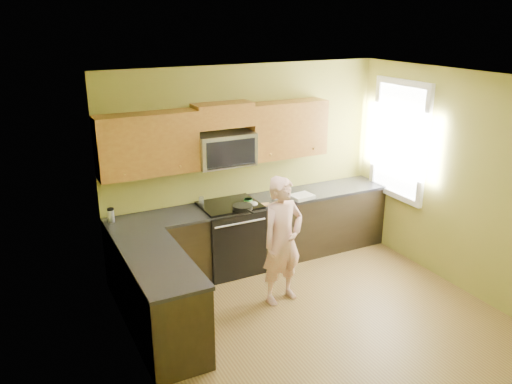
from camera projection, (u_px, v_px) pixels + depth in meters
floor at (324, 323)px, 5.80m from camera, size 4.00×4.00×0.00m
ceiling at (336, 81)px, 4.92m from camera, size 4.00×4.00×0.00m
wall_back at (246, 165)px, 7.05m from camera, size 4.00×0.00×4.00m
wall_front at (489, 302)px, 3.68m from camera, size 4.00×0.00×4.00m
wall_left at (140, 249)px, 4.51m from camera, size 0.00×4.00×4.00m
wall_right at (466, 185)px, 6.22m from camera, size 0.00×4.00×4.00m
cabinet_back_run at (256, 233)px, 7.09m from camera, size 4.00×0.60×0.88m
cabinet_left_run at (160, 300)px, 5.44m from camera, size 0.60×1.60×0.88m
countertop_back at (256, 202)px, 6.94m from camera, size 4.00×0.62×0.04m
countertop_left at (158, 261)px, 5.30m from camera, size 0.62×1.60×0.04m
stove at (230, 237)px, 6.89m from camera, size 0.76×0.65×0.95m
microwave at (225, 165)px, 6.68m from camera, size 0.76×0.40×0.42m
upper_cab_left at (150, 174)px, 6.28m from camera, size 1.22×0.33×0.75m
upper_cab_right at (286, 156)px, 7.11m from camera, size 1.12×0.33×0.75m
upper_cab_over_mw at (223, 115)px, 6.49m from camera, size 0.76×0.33×0.30m
window at (399, 140)px, 7.12m from camera, size 0.06×1.06×1.66m
woman at (282, 241)px, 6.05m from camera, size 0.62×0.46×1.56m
frying_pan at (243, 209)px, 6.55m from camera, size 0.29×0.47×0.06m
butter_tub at (248, 204)px, 6.83m from camera, size 0.13×0.13×0.08m
toast_slice at (266, 205)px, 6.78m from camera, size 0.13×0.13×0.01m
napkin_a at (254, 204)px, 6.73m from camera, size 0.12×0.12×0.06m
napkin_b at (284, 195)px, 7.05m from camera, size 0.14×0.15×0.07m
dish_towel at (302, 197)px, 7.02m from camera, size 0.33×0.27×0.05m
travel_mug at (112, 222)px, 6.23m from camera, size 0.09×0.09×0.18m
glass_c at (201, 201)px, 6.74m from camera, size 0.09×0.09×0.12m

